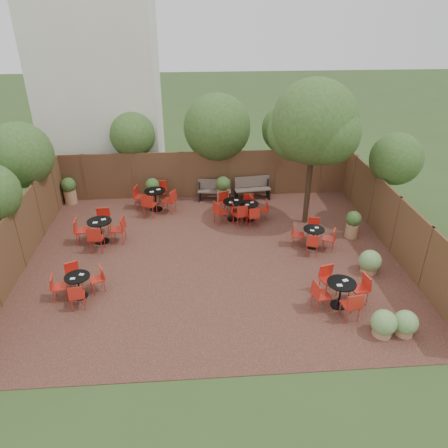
{
  "coord_description": "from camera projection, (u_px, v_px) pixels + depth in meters",
  "views": [
    {
      "loc": [
        -0.53,
        -11.86,
        7.58
      ],
      "look_at": [
        0.4,
        0.5,
        1.0
      ],
      "focal_mm": 34.28,
      "sensor_mm": 36.0,
      "label": 1
    }
  ],
  "objects": [
    {
      "name": "fence_left",
      "position": [
        18.0,
        239.0,
        13.17
      ],
      "size": [
        0.08,
        10.0,
        2.0
      ],
      "primitive_type": "cube",
      "color": "#4C2A1C",
      "rests_on": "ground"
    },
    {
      "name": "overhang_foliage",
      "position": [
        171.0,
        146.0,
        15.91
      ],
      "size": [
        15.28,
        10.39,
        2.78
      ],
      "color": "#2E511A",
      "rests_on": "ground"
    },
    {
      "name": "bistro_tables",
      "position": [
        202.0,
        230.0,
        14.76
      ],
      "size": [
        8.83,
        8.2,
        0.95
      ],
      "color": "black",
      "rests_on": "courtyard_paving"
    },
    {
      "name": "ground",
      "position": [
        213.0,
        258.0,
        14.04
      ],
      "size": [
        80.0,
        80.0,
        0.0
      ],
      "primitive_type": "plane",
      "color": "#354F23",
      "rests_on": "ground"
    },
    {
      "name": "courtyard_paving",
      "position": [
        213.0,
        258.0,
        14.03
      ],
      "size": [
        12.0,
        10.0,
        0.02
      ],
      "primitive_type": "cube",
      "color": "#3C1F18",
      "rests_on": "ground"
    },
    {
      "name": "courtyard_tree",
      "position": [
        314.0,
        127.0,
        14.56
      ],
      "size": [
        3.0,
        2.94,
        5.3
      ],
      "rotation": [
        0.0,
        0.0,
        -0.2
      ],
      "color": "black",
      "rests_on": "courtyard_paving"
    },
    {
      "name": "neighbour_building",
      "position": [
        101.0,
        89.0,
        18.91
      ],
      "size": [
        5.0,
        4.0,
        8.0
      ],
      "primitive_type": "cube",
      "color": "silver",
      "rests_on": "ground"
    },
    {
      "name": "park_bench_left",
      "position": [
        214.0,
        190.0,
        17.91
      ],
      "size": [
        1.43,
        0.62,
        0.85
      ],
      "rotation": [
        0.0,
        0.0,
        -0.13
      ],
      "color": "brown",
      "rests_on": "courtyard_paving"
    },
    {
      "name": "fence_right",
      "position": [
        396.0,
        225.0,
        13.97
      ],
      "size": [
        0.08,
        10.0,
        2.0
      ],
      "primitive_type": "cube",
      "color": "#4C2A1C",
      "rests_on": "ground"
    },
    {
      "name": "planters",
      "position": [
        183.0,
        195.0,
        17.06
      ],
      "size": [
        11.22,
        4.22,
        1.11
      ],
      "color": "#A27451",
      "rests_on": "courtyard_paving"
    },
    {
      "name": "park_bench_right",
      "position": [
        252.0,
        188.0,
        18.0
      ],
      "size": [
        1.54,
        0.66,
        0.93
      ],
      "rotation": [
        0.0,
        0.0,
        0.12
      ],
      "color": "brown",
      "rests_on": "courtyard_paving"
    },
    {
      "name": "low_shrubs",
      "position": [
        383.0,
        297.0,
        11.64
      ],
      "size": [
        1.38,
        3.43,
        0.74
      ],
      "color": "#A27451",
      "rests_on": "courtyard_paving"
    },
    {
      "name": "fence_back",
      "position": [
        206.0,
        174.0,
        17.97
      ],
      "size": [
        12.0,
        0.08,
        2.0
      ],
      "primitive_type": "cube",
      "color": "#4C2A1C",
      "rests_on": "ground"
    }
  ]
}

